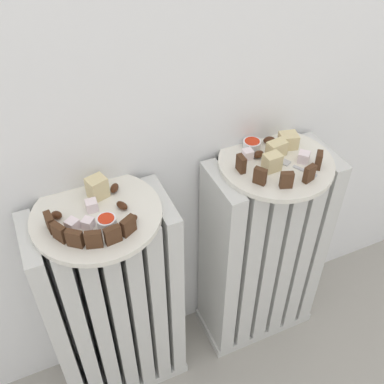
{
  "coord_description": "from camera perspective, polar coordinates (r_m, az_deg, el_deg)",
  "views": [
    {
      "loc": [
        -0.31,
        -0.41,
        1.29
      ],
      "look_at": [
        0.0,
        0.28,
        0.62
      ],
      "focal_mm": 42.84,
      "sensor_mm": 36.0,
      "label": 1
    }
  ],
  "objects": [
    {
      "name": "marble_cake_slice_right_0",
      "position": [
        1.12,
        11.9,
        6.3
      ],
      "size": [
        0.05,
        0.05,
        0.04
      ],
      "primitive_type": "cube",
      "rotation": [
        0.0,
        0.0,
        -0.22
      ],
      "color": "beige",
      "rests_on": "plate_right"
    },
    {
      "name": "dark_cake_slice_left_4",
      "position": [
        0.88,
        -9.84,
        -5.28
      ],
      "size": [
        0.03,
        0.02,
        0.04
      ],
      "primitive_type": "cube",
      "rotation": [
        0.0,
        0.0,
        0.11
      ],
      "color": "#472B19",
      "rests_on": "plate_left"
    },
    {
      "name": "marble_cake_slice_right_2",
      "position": [
        1.09,
        10.49,
        5.32
      ],
      "size": [
        0.05,
        0.03,
        0.04
      ],
      "primitive_type": "cube",
      "rotation": [
        0.0,
        0.0,
        0.12
      ],
      "color": "beige",
      "rests_on": "plate_right"
    },
    {
      "name": "medjool_date_left_2",
      "position": [
        0.96,
        -16.53,
        -2.78
      ],
      "size": [
        0.03,
        0.03,
        0.02
      ],
      "primitive_type": "ellipsoid",
      "rotation": [
        0.0,
        0.0,
        2.48
      ],
      "color": "#3D1E0F",
      "rests_on": "plate_left"
    },
    {
      "name": "dark_cake_slice_left_2",
      "position": [
        0.89,
        -14.39,
        -5.64
      ],
      "size": [
        0.03,
        0.03,
        0.04
      ],
      "primitive_type": "cube",
      "rotation": [
        0.0,
        0.0,
        -0.67
      ],
      "color": "#472B19",
      "rests_on": "plate_left"
    },
    {
      "name": "turkish_delight_left_2",
      "position": [
        0.92,
        -14.68,
        -3.96
      ],
      "size": [
        0.03,
        0.03,
        0.02
      ],
      "primitive_type": "cube",
      "rotation": [
        0.0,
        0.0,
        0.58
      ],
      "color": "white",
      "rests_on": "plate_left"
    },
    {
      "name": "medjool_date_left_0",
      "position": [
        0.99,
        -9.63,
        0.48
      ],
      "size": [
        0.03,
        0.03,
        0.02
      ],
      "primitive_type": "ellipsoid",
      "rotation": [
        0.0,
        0.0,
        0.91
      ],
      "color": "#3D1E0F",
      "rests_on": "plate_left"
    },
    {
      "name": "radiator_left",
      "position": [
        1.2,
        -9.65,
        -13.95
      ],
      "size": [
        0.33,
        0.17,
        0.63
      ],
      "color": "silver",
      "rests_on": "ground_plane"
    },
    {
      "name": "dark_cake_slice_right_1",
      "position": [
        1.0,
        8.46,
        1.98
      ],
      "size": [
        0.03,
        0.03,
        0.04
      ],
      "primitive_type": "cube",
      "rotation": [
        0.0,
        0.0,
        -0.96
      ],
      "color": "#472B19",
      "rests_on": "plate_right"
    },
    {
      "name": "turkish_delight_right_0",
      "position": [
        1.09,
        13.75,
        4.23
      ],
      "size": [
        0.04,
        0.04,
        0.02
      ],
      "primitive_type": "cube",
      "rotation": [
        0.0,
        0.0,
        0.78
      ],
      "color": "white",
      "rests_on": "plate_right"
    },
    {
      "name": "medjool_date_left_3",
      "position": [
        0.92,
        -7.5,
        -3.34
      ],
      "size": [
        0.03,
        0.02,
        0.02
      ],
      "primitive_type": "ellipsoid",
      "rotation": [
        0.0,
        0.0,
        0.27
      ],
      "color": "#3D1E0F",
      "rests_on": "plate_left"
    },
    {
      "name": "turkish_delight_right_1",
      "position": [
        1.07,
        6.93,
        4.7
      ],
      "size": [
        0.02,
        0.02,
        0.02
      ],
      "primitive_type": "cube",
      "rotation": [
        0.0,
        0.0,
        1.54
      ],
      "color": "white",
      "rests_on": "plate_right"
    },
    {
      "name": "fork",
      "position": [
        1.07,
        12.71,
        3.09
      ],
      "size": [
        0.05,
        0.09,
        0.0
      ],
      "color": "#B7B7BC",
      "rests_on": "plate_right"
    },
    {
      "name": "plate_left",
      "position": [
        0.96,
        -11.81,
        -2.81
      ],
      "size": [
        0.27,
        0.27,
        0.01
      ],
      "primitive_type": "cylinder",
      "color": "silver",
      "rests_on": "radiator_left"
    },
    {
      "name": "dark_cake_slice_left_3",
      "position": [
        0.88,
        -12.14,
        -5.8
      ],
      "size": [
        0.03,
        0.02,
        0.04
      ],
      "primitive_type": "cube",
      "rotation": [
        0.0,
        0.0,
        -0.28
      ],
      "color": "#472B19",
      "rests_on": "plate_left"
    },
    {
      "name": "dark_cake_slice_right_3",
      "position": [
        1.03,
        14.41,
        2.23
      ],
      "size": [
        0.03,
        0.02,
        0.04
      ],
      "primitive_type": "cube",
      "rotation": [
        0.0,
        0.0,
        0.28
      ],
      "color": "#472B19",
      "rests_on": "plate_right"
    },
    {
      "name": "dark_cake_slice_left_0",
      "position": [
        0.93,
        -17.26,
        -3.64
      ],
      "size": [
        0.02,
        0.03,
        0.04
      ],
      "primitive_type": "cube",
      "rotation": [
        0.0,
        0.0,
        -1.46
      ],
      "color": "#472B19",
      "rests_on": "plate_left"
    },
    {
      "name": "dark_cake_slice_right_4",
      "position": [
        1.07,
        15.5,
        3.85
      ],
      "size": [
        0.03,
        0.03,
        0.04
      ],
      "primitive_type": "cube",
      "rotation": [
        0.0,
        0.0,
        0.9
      ],
      "color": "#472B19",
      "rests_on": "plate_right"
    },
    {
      "name": "dark_cake_slice_right_2",
      "position": [
        1.0,
        11.7,
        1.47
      ],
      "size": [
        0.03,
        0.02,
        0.04
      ],
      "primitive_type": "cube",
      "rotation": [
        0.0,
        0.0,
        -0.34
      ],
      "color": "#472B19",
      "rests_on": "plate_right"
    },
    {
      "name": "turkish_delight_left_0",
      "position": [
        0.95,
        -12.37,
        -1.65
      ],
      "size": [
        0.02,
        0.02,
        0.02
      ],
      "primitive_type": "cube",
      "rotation": [
        0.0,
        0.0,
        1.52
      ],
      "color": "white",
      "rests_on": "plate_left"
    },
    {
      "name": "dark_cake_slice_left_1",
      "position": [
        0.9,
        -16.19,
        -4.87
      ],
      "size": [
        0.03,
        0.03,
        0.04
      ],
      "primitive_type": "cube",
      "rotation": [
        0.0,
        0.0,
        -1.07
      ],
      "color": "#472B19",
      "rests_on": "plate_left"
    },
    {
      "name": "dark_cake_slice_right_0",
      "position": [
        1.03,
        6.13,
        3.51
      ],
      "size": [
        0.01,
        0.03,
        0.04
      ],
      "primitive_type": "cube",
      "rotation": [
        0.0,
        0.0,
        -1.59
      ],
      "color": "#472B19",
      "rests_on": "plate_right"
    },
    {
      "name": "jam_bowl_left",
      "position": [
        0.91,
        -10.57,
        -3.73
      ],
      "size": [
        0.04,
        0.04,
        0.03
      ],
      "color": "white",
      "rests_on": "plate_left"
    },
    {
      "name": "medjool_date_left_1",
      "position": [
        0.95,
        -8.71,
        -1.68
      ],
      "size": [
        0.03,
        0.03,
        0.02
      ],
      "primitive_type": "ellipsoid",
      "rotation": [
        0.0,
        0.0,
        2.05
      ],
      "color": "#3D1E0F",
      "rests_on": "plate_left"
    },
    {
      "name": "medjool_date_right_0",
      "position": [
        1.13,
        9.58,
        6.39
      ],
      "size": [
        0.03,
        0.02,
        0.02
      ],
      "primitive_type": "ellipsoid",
      "rotation": [
        0.0,
        0.0,
        3.03
      ],
      "color": "#3D1E0F",
      "rests_on": "plate_right"
    },
    {
      "name": "dark_cake_slice_left_5",
      "position": [
        0.89,
        -7.94,
        -4.19
      ],
      "size": [
        0.03,
        0.03,
        0.04
      ],
      "primitive_type": "cube",
      "rotation": [
        0.0,
        0.0,
        0.51
      ],
      "color": "#472B19",
      "rests_on": "plate_left"
    },
    {
      "name": "marble_cake_slice_right_1",
      "position": [
        1.04,
        9.94,
        3.68
      ],
      "size": [
        0.04,
        0.03,
        0.04
      ],
      "primitive_type": "cube",
      "rotation": [
        0.0,
        0.0,
        0.06
      ],
      "color": "beige",
      "rests_on": "plate_right"
    },
    {
      "name": "radiator_right",
      "position": [
        1.31,
        8.69,
        -7.7
      ],
      "size": [
        0.33,
        0.17,
        0.63
      ],
      "color": "silver",
      "rests_on": "ground_plane"
    },
    {
      "name": "turkish_delight_left_1",
      "position": [
        0.92,
        -12.81,
        -3.83
      ],
      "size": [
        0.03,
        0.03,
        0.02
      ],
      "primitive_type": "cube",
      "rotation": [
        0.0,
        0.0,
        0.82
      ],
      "color": "white",
      "rests_on": "plate_left"
    },
    {
      "name": "plate_right",
      "position": [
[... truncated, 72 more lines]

